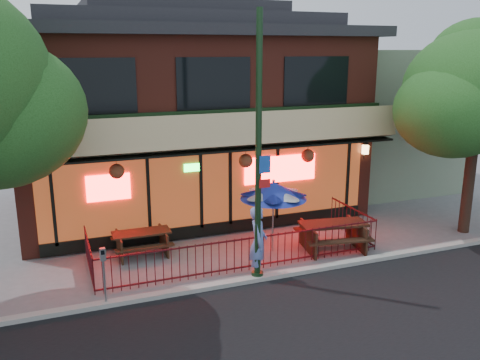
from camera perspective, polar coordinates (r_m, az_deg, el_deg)
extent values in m
plane|color=gray|center=(14.34, 1.32, -10.38)|extent=(80.00, 80.00, 0.00)
cube|color=#999993|center=(13.90, 2.11, -10.97)|extent=(80.00, 0.25, 0.12)
cube|color=maroon|center=(20.06, -6.45, 6.42)|extent=(12.00, 8.00, 6.50)
cube|color=#59230F|center=(16.59, -2.79, -0.84)|extent=(11.00, 0.06, 2.60)
cube|color=#FF0C0C|center=(17.24, 4.56, 1.25)|extent=(2.60, 0.04, 0.90)
cube|color=#FF0C0C|center=(15.74, -14.55, -0.83)|extent=(1.30, 0.04, 0.80)
cube|color=#D0B583|center=(15.74, -2.33, 5.40)|extent=(12.20, 1.33, 1.26)
cube|color=black|center=(15.31, -16.06, 10.07)|extent=(2.40, 0.06, 1.60)
cube|color=black|center=(16.03, -2.94, 10.78)|extent=(2.40, 0.06, 1.60)
cube|color=black|center=(17.48, 8.57, 10.95)|extent=(2.40, 0.06, 1.60)
cube|color=black|center=(16.99, -2.70, -5.43)|extent=(11.00, 0.12, 0.40)
cube|color=#FFC672|center=(18.71, 13.89, 3.34)|extent=(0.18, 0.18, 0.32)
cube|color=gray|center=(24.35, 14.35, 6.89)|extent=(6.00, 7.00, 6.00)
cube|color=#450E14|center=(14.14, 1.04, -6.57)|extent=(8.40, 0.04, 0.04)
cube|color=#450E14|center=(14.46, 1.02, -9.64)|extent=(8.40, 0.04, 0.04)
cube|color=#450E14|center=(14.48, -16.70, -6.70)|extent=(0.04, 2.60, 0.04)
cube|color=#450E14|center=(17.11, 12.56, -3.15)|extent=(0.04, 2.60, 0.04)
cylinder|color=#450E14|center=(14.31, 1.03, -8.25)|extent=(0.02, 0.02, 1.00)
cylinder|color=black|center=(12.90, 2.08, 3.15)|extent=(0.16, 0.16, 7.00)
cylinder|color=black|center=(13.97, 1.95, -10.65)|extent=(0.32, 0.32, 0.20)
cube|color=#194CB2|center=(12.87, 2.82, 1.76)|extent=(0.30, 0.02, 0.45)
cube|color=red|center=(12.99, 2.80, -0.39)|extent=(0.30, 0.02, 0.22)
cylinder|color=#312218|center=(18.41, 24.46, 1.29)|extent=(0.36, 0.36, 4.48)
ellipsoid|color=#1C4416|center=(18.06, 25.30, 9.09)|extent=(4.80, 4.80, 3.94)
ellipsoid|color=#1C4416|center=(18.44, 25.18, 12.25)|extent=(3.12, 3.12, 2.56)
cube|color=#3B2415|center=(15.61, -13.38, -7.27)|extent=(0.07, 1.24, 0.70)
cube|color=#3B2415|center=(15.80, -8.56, -6.76)|extent=(0.07, 1.24, 0.70)
cube|color=#3B2415|center=(15.56, -11.01, -5.81)|extent=(1.72, 0.73, 0.06)
cube|color=#3B2415|center=(15.18, -10.63, -7.48)|extent=(1.72, 0.28, 0.05)
cube|color=#3B2415|center=(16.15, -11.28, -6.15)|extent=(1.72, 0.28, 0.05)
cube|color=#361E12|center=(15.75, 7.66, -6.52)|extent=(0.31, 1.47, 0.84)
cube|color=#361E12|center=(16.32, 12.97, -6.01)|extent=(0.31, 1.47, 0.84)
cube|color=#361E12|center=(15.87, 10.43, -4.85)|extent=(2.16, 1.17, 0.07)
cube|color=#361E12|center=(15.45, 11.23, -6.78)|extent=(2.07, 0.64, 0.06)
cube|color=#361E12|center=(16.53, 9.57, -5.27)|extent=(2.07, 0.64, 0.06)
cylinder|color=gray|center=(15.44, 3.72, -4.39)|extent=(0.05, 0.05, 2.09)
cone|color=navy|center=(15.17, 3.78, -1.16)|extent=(2.00, 2.00, 0.52)
sphere|color=gray|center=(15.10, 3.79, -0.12)|extent=(0.10, 0.10, 0.09)
imported|color=#637CC6|center=(13.77, 2.07, -6.97)|extent=(0.72, 0.86, 1.99)
cylinder|color=#92959A|center=(12.81, -14.95, -11.11)|extent=(0.06, 0.06, 1.21)
cube|color=#92959A|center=(12.51, -15.17, -8.06)|extent=(0.14, 0.12, 0.31)
cube|color=black|center=(12.43, -15.16, -7.87)|extent=(0.09, 0.01, 0.11)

